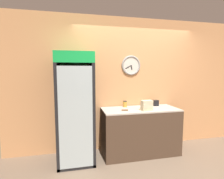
# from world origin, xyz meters

# --- Properties ---
(ground_plane) EXTENTS (14.00, 14.00, 0.00)m
(ground_plane) POSITION_xyz_m (0.00, 0.00, 0.00)
(ground_plane) COLOR #7A6651
(wall_back) EXTENTS (5.20, 0.10, 2.70)m
(wall_back) POSITION_xyz_m (-0.00, 1.23, 1.35)
(wall_back) COLOR tan
(wall_back) RESTS_ON ground_plane
(prep_counter) EXTENTS (1.48, 0.63, 0.90)m
(prep_counter) POSITION_xyz_m (0.00, 0.87, 0.45)
(prep_counter) COLOR #4C3828
(prep_counter) RESTS_ON ground_plane
(beverage_cooler) EXTENTS (0.64, 0.69, 1.93)m
(beverage_cooler) POSITION_xyz_m (-1.24, 0.89, 1.05)
(beverage_cooler) COLOR black
(beverage_cooler) RESTS_ON ground_plane
(sandwich_stack_bottom) EXTENTS (0.22, 0.14, 0.06)m
(sandwich_stack_bottom) POSITION_xyz_m (0.06, 0.70, 0.93)
(sandwich_stack_bottom) COLOR beige
(sandwich_stack_bottom) RESTS_ON prep_counter
(sandwich_stack_middle) EXTENTS (0.22, 0.14, 0.06)m
(sandwich_stack_middle) POSITION_xyz_m (0.06, 0.70, 0.99)
(sandwich_stack_middle) COLOR beige
(sandwich_stack_middle) RESTS_ON sandwich_stack_bottom
(sandwich_stack_top) EXTENTS (0.22, 0.13, 0.06)m
(sandwich_stack_top) POSITION_xyz_m (0.06, 0.70, 1.05)
(sandwich_stack_top) COLOR beige
(sandwich_stack_top) RESTS_ON sandwich_stack_middle
(sandwich_flat_left) EXTENTS (0.22, 0.17, 0.06)m
(sandwich_flat_left) POSITION_xyz_m (0.20, 0.96, 0.93)
(sandwich_flat_left) COLOR beige
(sandwich_flat_left) RESTS_ON prep_counter
(chefs_knife) EXTENTS (0.30, 0.11, 0.02)m
(chefs_knife) POSITION_xyz_m (-0.30, 0.75, 0.90)
(chefs_knife) COLOR silver
(chefs_knife) RESTS_ON prep_counter
(condiment_jar) EXTENTS (0.08, 0.08, 0.13)m
(condiment_jar) POSITION_xyz_m (-0.25, 1.08, 0.96)
(condiment_jar) COLOR gold
(condiment_jar) RESTS_ON prep_counter
(napkin_dispenser) EXTENTS (0.11, 0.09, 0.12)m
(napkin_dispenser) POSITION_xyz_m (0.42, 1.06, 0.96)
(napkin_dispenser) COLOR black
(napkin_dispenser) RESTS_ON prep_counter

